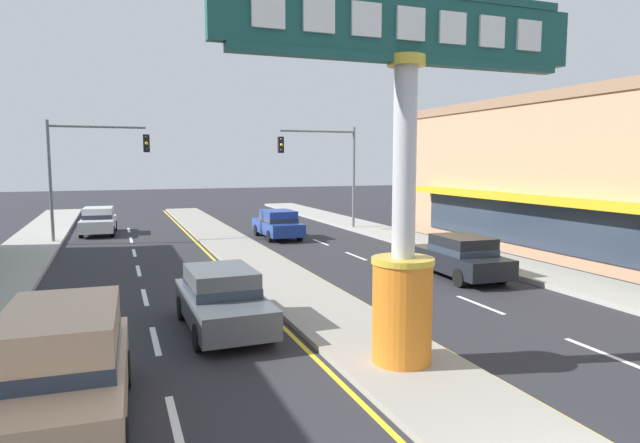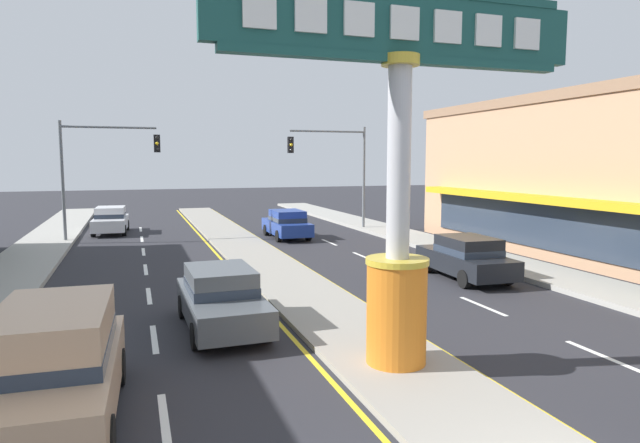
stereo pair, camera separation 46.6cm
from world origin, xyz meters
name	(u,v)px [view 1 (the left image)]	position (x,y,z in m)	size (l,w,h in m)	color
median_strip	(255,261)	(0.00, 18.00, 0.07)	(2.55, 52.00, 0.14)	gray
sidewalk_right	(471,255)	(9.20, 16.00, 0.09)	(2.65, 60.00, 0.18)	#9E9B93
lane_markings	(263,269)	(0.00, 16.65, 0.00)	(9.29, 52.00, 0.01)	silver
district_sign	(404,175)	(0.00, 5.65, 3.92)	(7.60, 1.26, 7.34)	orange
storefront_right	(628,176)	(15.40, 13.63, 3.54)	(9.07, 22.51, 7.07)	tan
traffic_light_left_side	(88,160)	(-6.51, 26.34, 4.25)	(4.86, 0.46, 6.20)	slate
traffic_light_right_side	(327,160)	(6.51, 26.51, 4.25)	(4.86, 0.46, 6.20)	slate
sedan_near_right_lane	(278,224)	(2.93, 24.64, 0.79)	(1.87, 4.32, 1.53)	navy
sedan_near_left_lane	(460,256)	(6.22, 12.56, 0.79)	(1.97, 4.37, 1.53)	black
sedan_mid_left_lane	(222,298)	(-2.93, 9.51, 0.79)	(1.91, 4.34, 1.53)	#4C5156
sedan_far_left_oncoming	(98,221)	(-6.22, 29.86, 0.79)	(2.00, 4.38, 1.53)	silver
suv_kerb_right	(62,367)	(-6.22, 5.31, 0.98)	(2.09, 4.66, 1.90)	tan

